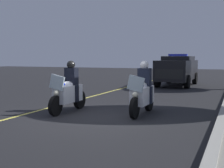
{
  "coord_description": "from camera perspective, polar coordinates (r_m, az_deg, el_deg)",
  "views": [
    {
      "loc": [
        7.97,
        4.06,
        1.83
      ],
      "look_at": [
        -1.58,
        0.0,
        0.9
      ],
      "focal_mm": 47.75,
      "sensor_mm": 36.0,
      "label": 1
    }
  ],
  "objects": [
    {
      "name": "ground_plane",
      "position": [
        9.13,
        -3.9,
        -6.45
      ],
      "size": [
        80.0,
        80.0,
        0.0
      ],
      "primitive_type": "plane",
      "color": "black"
    },
    {
      "name": "curb_strip",
      "position": [
        8.17,
        19.98,
        -7.59
      ],
      "size": [
        48.0,
        0.24,
        0.15
      ],
      "primitive_type": "cube",
      "color": "#9E9B93",
      "rests_on": "ground"
    },
    {
      "name": "lane_stripe_center",
      "position": [
        10.32,
        -15.07,
        -5.25
      ],
      "size": [
        48.0,
        0.12,
        0.01
      ],
      "primitive_type": "cube",
      "color": "#E0D14C",
      "rests_on": "ground"
    },
    {
      "name": "police_motorcycle_lead_left",
      "position": [
        10.06,
        -8.33,
        -1.39
      ],
      "size": [
        2.14,
        0.56,
        1.72
      ],
      "color": "black",
      "rests_on": "ground"
    },
    {
      "name": "police_motorcycle_lead_right",
      "position": [
        9.59,
        5.86,
        -1.68
      ],
      "size": [
        2.14,
        0.56,
        1.72
      ],
      "color": "black",
      "rests_on": "ground"
    },
    {
      "name": "police_suv",
      "position": [
        19.75,
        12.42,
        2.79
      ],
      "size": [
        4.93,
        2.12,
        2.05
      ],
      "color": "black",
      "rests_on": "ground"
    }
  ]
}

